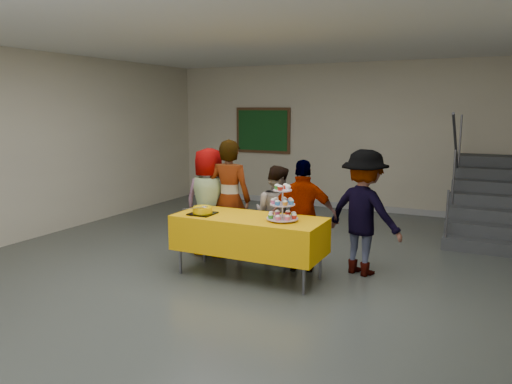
# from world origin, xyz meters

# --- Properties ---
(room_shell) EXTENTS (10.00, 10.04, 3.02)m
(room_shell) POSITION_xyz_m (0.00, 0.02, 2.13)
(room_shell) COLOR #4C514C
(room_shell) RESTS_ON ground
(bake_table) EXTENTS (1.88, 0.78, 0.77)m
(bake_table) POSITION_xyz_m (0.00, 0.30, 0.56)
(bake_table) COLOR #595960
(bake_table) RESTS_ON ground
(cupcake_stand) EXTENTS (0.38, 0.38, 0.44)m
(cupcake_stand) POSITION_xyz_m (0.46, 0.27, 0.94)
(cupcake_stand) COLOR silver
(cupcake_stand) RESTS_ON bake_table
(bear_cake) EXTENTS (0.32, 0.36, 0.12)m
(bear_cake) POSITION_xyz_m (-0.59, 0.17, 0.83)
(bear_cake) COLOR black
(bear_cake) RESTS_ON bake_table
(schoolchild_a) EXTENTS (0.79, 0.55, 1.54)m
(schoolchild_a) POSITION_xyz_m (-0.95, 0.91, 0.77)
(schoolchild_a) COLOR slate
(schoolchild_a) RESTS_ON ground
(schoolchild_b) EXTENTS (0.67, 0.50, 1.68)m
(schoolchild_b) POSITION_xyz_m (-0.60, 0.88, 0.84)
(schoolchild_b) COLOR slate
(schoolchild_b) RESTS_ON ground
(schoolchild_c) EXTENTS (0.70, 0.57, 1.34)m
(schoolchild_c) POSITION_xyz_m (0.06, 1.01, 0.67)
(schoolchild_c) COLOR slate
(schoolchild_c) RESTS_ON ground
(schoolchild_d) EXTENTS (0.92, 0.59, 1.45)m
(schoolchild_d) POSITION_xyz_m (0.53, 0.82, 0.73)
(schoolchild_d) COLOR slate
(schoolchild_d) RESTS_ON ground
(schoolchild_e) EXTENTS (1.16, 0.88, 1.59)m
(schoolchild_e) POSITION_xyz_m (1.25, 1.05, 0.80)
(schoolchild_e) COLOR slate
(schoolchild_e) RESTS_ON ground
(staircase) EXTENTS (1.30, 2.40, 2.04)m
(staircase) POSITION_xyz_m (2.70, 4.13, 0.49)
(staircase) COLOR #424447
(staircase) RESTS_ON ground
(noticeboard) EXTENTS (1.30, 0.05, 1.00)m
(noticeboard) POSITION_xyz_m (-2.01, 4.96, 1.60)
(noticeboard) COLOR #472B16
(noticeboard) RESTS_ON ground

